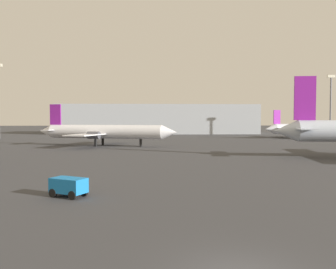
{
  "coord_description": "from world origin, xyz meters",
  "views": [
    {
      "loc": [
        -3.08,
        -11.01,
        5.26
      ],
      "look_at": [
        -0.11,
        41.47,
        3.0
      ],
      "focal_mm": 36.49,
      "sensor_mm": 36.0,
      "label": 1
    }
  ],
  "objects_px": {
    "airplane_far_left": "(298,129)",
    "baggage_cart": "(69,186)",
    "light_mast_right": "(331,102)",
    "airplane_distant": "(103,132)"
  },
  "relations": [
    {
      "from": "airplane_far_left",
      "to": "light_mast_right",
      "type": "distance_m",
      "value": 16.92
    },
    {
      "from": "airplane_far_left",
      "to": "baggage_cart",
      "type": "relative_size",
      "value": 8.31
    },
    {
      "from": "airplane_far_left",
      "to": "baggage_cart",
      "type": "xyz_separation_m",
      "value": [
        -48.51,
        -72.92,
        -1.92
      ]
    },
    {
      "from": "airplane_far_left",
      "to": "light_mast_right",
      "type": "bearing_deg",
      "value": 7.25
    },
    {
      "from": "baggage_cart",
      "to": "light_mast_right",
      "type": "xyz_separation_m",
      "value": [
        61.82,
        79.5,
        10.05
      ]
    },
    {
      "from": "airplane_far_left",
      "to": "baggage_cart",
      "type": "bearing_deg",
      "value": -142.67
    },
    {
      "from": "airplane_far_left",
      "to": "baggage_cart",
      "type": "height_order",
      "value": "airplane_far_left"
    },
    {
      "from": "airplane_far_left",
      "to": "baggage_cart",
      "type": "distance_m",
      "value": 87.61
    },
    {
      "from": "airplane_distant",
      "to": "baggage_cart",
      "type": "bearing_deg",
      "value": -66.77
    },
    {
      "from": "baggage_cart",
      "to": "light_mast_right",
      "type": "distance_m",
      "value": 101.2
    }
  ]
}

